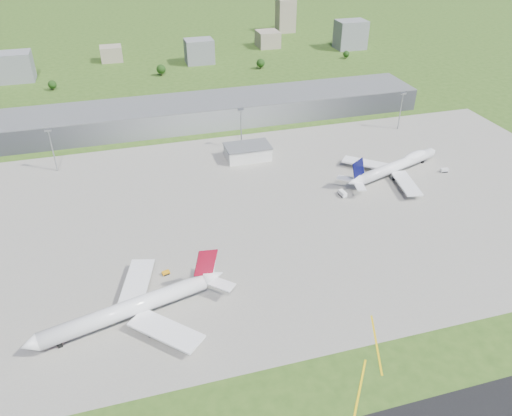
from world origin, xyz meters
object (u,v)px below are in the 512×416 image
object	(u,v)px
airliner_red_twin	(134,307)
van_white_far	(444,170)
van_white_near	(343,194)
airliner_blue_quad	(396,166)
fire_truck	(58,334)
tug_yellow	(166,273)

from	to	relation	value
airliner_red_twin	van_white_far	world-z (taller)	airliner_red_twin
van_white_near	van_white_far	distance (m)	68.00
airliner_blue_quad	van_white_near	distance (m)	41.80
airliner_blue_quad	van_white_far	xyz separation A→B (m)	(28.32, -5.58, -4.09)
airliner_blue_quad	van_white_far	size ratio (longest dim) A/B	15.19
van_white_far	airliner_red_twin	bearing A→B (deg)	-152.71
airliner_red_twin	fire_truck	world-z (taller)	airliner_red_twin
airliner_blue_quad	van_white_far	distance (m)	29.15
tug_yellow	van_white_near	world-z (taller)	van_white_near
airliner_red_twin	airliner_blue_quad	distance (m)	169.32
airliner_red_twin	airliner_blue_quad	xyz separation A→B (m)	(151.39, 75.84, -0.31)
airliner_red_twin	fire_truck	bearing A→B (deg)	-10.02
van_white_far	airliner_blue_quad	bearing A→B (deg)	174.80
van_white_near	airliner_red_twin	bearing A→B (deg)	112.68
airliner_red_twin	van_white_far	bearing A→B (deg)	-173.07
tug_yellow	airliner_red_twin	bearing A→B (deg)	-137.74
fire_truck	tug_yellow	xyz separation A→B (m)	(41.67, 24.73, -0.79)
airliner_blue_quad	airliner_red_twin	bearing A→B (deg)	-172.99
tug_yellow	van_white_far	world-z (taller)	van_white_far
airliner_blue_quad	van_white_far	bearing A→B (deg)	-30.74
fire_truck	van_white_far	distance (m)	219.51
fire_truck	airliner_blue_quad	bearing A→B (deg)	30.41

